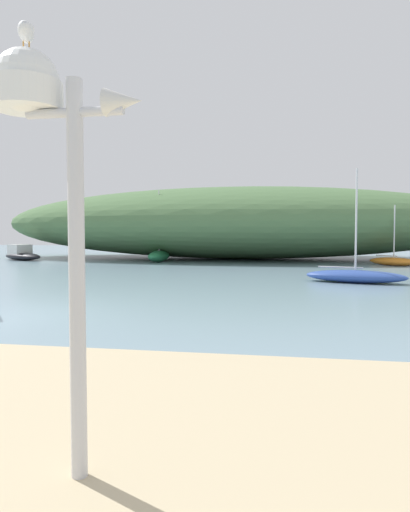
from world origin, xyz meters
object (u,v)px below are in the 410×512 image
at_px(motorboat_centre_water, 22,254).
at_px(sailboat_near_shore, 355,276).
at_px(sailboat_off_point, 394,261).
at_px(mast_structure, 42,126).
at_px(seagull_on_radar, 26,31).
at_px(sailboat_by_sandbar, 159,256).

distance_m(motorboat_centre_water, sailboat_near_shore, 25.21).
bearing_deg(sailboat_off_point, mast_structure, -107.44).
height_order(mast_structure, seagull_on_radar, seagull_on_radar).
height_order(mast_structure, sailboat_near_shore, sailboat_near_shore).
height_order(mast_structure, sailboat_by_sandbar, sailboat_by_sandbar).
relative_size(sailboat_off_point, motorboat_centre_water, 0.85).
bearing_deg(motorboat_centre_water, sailboat_by_sandbar, -0.31).
bearing_deg(sailboat_off_point, sailboat_near_shore, -109.89).
xyz_separation_m(mast_structure, seagull_on_radar, (-0.12, 0.02, 0.69)).
height_order(seagull_on_radar, motorboat_centre_water, seagull_on_radar).
bearing_deg(motorboat_centre_water, seagull_on_radar, -58.41).
distance_m(mast_structure, motorboat_centre_water, 33.40).
bearing_deg(sailboat_off_point, sailboat_by_sandbar, 174.69).
relative_size(mast_structure, sailboat_near_shore, 0.69).
bearing_deg(motorboat_centre_water, sailboat_near_shore, -28.54).
bearing_deg(seagull_on_radar, mast_structure, -7.10).
height_order(seagull_on_radar, sailboat_off_point, sailboat_off_point).
relative_size(seagull_on_radar, sailboat_near_shore, 0.07).
xyz_separation_m(motorboat_centre_water, sailboat_near_shore, (22.15, -12.04, -0.14)).
relative_size(mast_structure, sailboat_off_point, 0.85).
height_order(sailboat_by_sandbar, motorboat_centre_water, sailboat_by_sandbar).
bearing_deg(motorboat_centre_water, mast_structure, -58.25).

